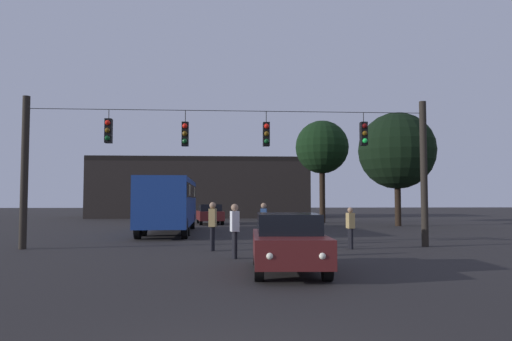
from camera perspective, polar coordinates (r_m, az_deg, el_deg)
ground_plane at (r=29.75m, az=-3.35°, el=-7.00°), size 168.00×168.00×0.00m
overhead_signal_span at (r=19.57m, az=-2.97°, el=1.21°), size 16.03×0.44×5.90m
city_bus at (r=28.39m, az=-9.92°, el=-3.36°), size 2.70×11.04×3.00m
car_near_right at (r=13.11m, az=3.73°, el=-8.15°), size 2.02×4.41×1.52m
car_far_left at (r=38.18m, az=-5.34°, el=-4.98°), size 2.30×4.49×1.52m
pedestrian_crossing_left at (r=20.57m, az=0.89°, el=-5.85°), size 0.30×0.40×1.75m
pedestrian_crossing_center at (r=19.38m, az=10.83°, el=-6.25°), size 0.28×0.38×1.59m
pedestrian_crossing_right at (r=15.99m, az=-2.48°, el=-6.56°), size 0.30×0.40×1.75m
pedestrian_near_bus at (r=18.43m, az=-5.03°, el=-6.04°), size 0.30×0.40×1.79m
corner_building at (r=53.90m, az=-6.37°, el=-2.04°), size 22.45×9.06×6.22m
tree_left_silhouette at (r=37.01m, az=15.94°, el=2.19°), size 5.51×5.51×8.16m
tree_behind_building at (r=40.98m, az=7.61°, el=2.63°), size 4.36×4.36×8.37m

